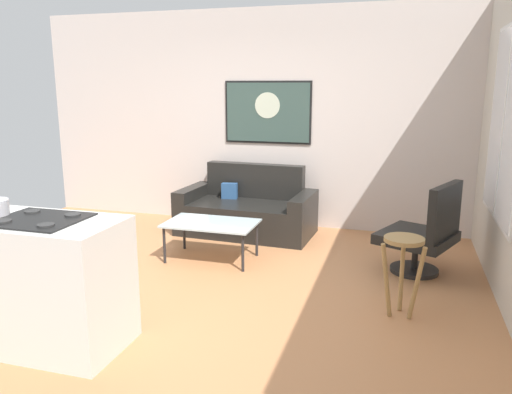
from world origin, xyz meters
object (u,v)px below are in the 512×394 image
object	(u,v)px
couch	(247,211)
coffee_table	(211,225)
armchair	(425,233)
wall_painting	(268,112)
bar_stool	(403,256)

from	to	relation	value
couch	coffee_table	xyz separation A→B (m)	(-0.07, -1.08, 0.10)
armchair	wall_painting	size ratio (longest dim) A/B	0.80
coffee_table	bar_stool	xyz separation A→B (m)	(1.96, -0.83, 0.13)
bar_stool	wall_painting	world-z (taller)	wall_painting
coffee_table	armchair	distance (m)	2.18
armchair	wall_painting	distance (m)	2.63
bar_stool	armchair	bearing A→B (deg)	78.56
coffee_table	bar_stool	world-z (taller)	bar_stool
bar_stool	wall_painting	distance (m)	3.14
bar_stool	couch	bearing A→B (deg)	134.93
coffee_table	wall_painting	distance (m)	1.93
bar_stool	coffee_table	bearing A→B (deg)	157.17
coffee_table	wall_painting	size ratio (longest dim) A/B	0.83
coffee_table	wall_painting	xyz separation A→B (m)	(0.19, 1.57, 1.11)
armchair	bar_stool	distance (m)	1.04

